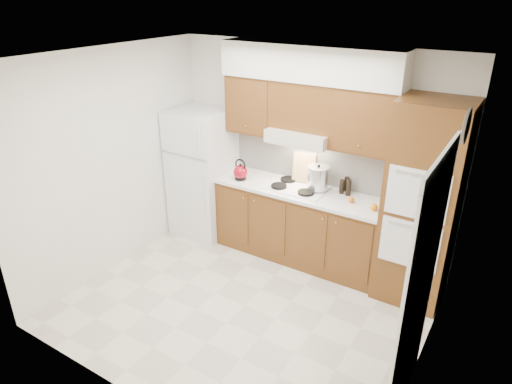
# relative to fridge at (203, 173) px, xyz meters

# --- Properties ---
(floor) EXTENTS (3.60, 3.60, 0.00)m
(floor) POSITION_rel_fridge_xyz_m (1.41, -1.14, -0.86)
(floor) COLOR beige
(floor) RESTS_ON ground
(ceiling) EXTENTS (3.60, 3.60, 0.00)m
(ceiling) POSITION_rel_fridge_xyz_m (1.41, -1.14, 1.74)
(ceiling) COLOR white
(ceiling) RESTS_ON wall_back
(wall_back) EXTENTS (3.60, 0.02, 2.60)m
(wall_back) POSITION_rel_fridge_xyz_m (1.41, 0.36, 0.44)
(wall_back) COLOR white
(wall_back) RESTS_ON floor
(wall_left) EXTENTS (0.02, 3.00, 2.60)m
(wall_left) POSITION_rel_fridge_xyz_m (-0.40, -1.14, 0.44)
(wall_left) COLOR white
(wall_left) RESTS_ON floor
(wall_right) EXTENTS (0.02, 3.00, 2.60)m
(wall_right) POSITION_rel_fridge_xyz_m (3.21, -1.14, 0.44)
(wall_right) COLOR white
(wall_right) RESTS_ON floor
(fridge) EXTENTS (0.75, 0.72, 1.72)m
(fridge) POSITION_rel_fridge_xyz_m (0.00, 0.00, 0.00)
(fridge) COLOR white
(fridge) RESTS_ON floor
(base_cabinets) EXTENTS (2.11, 0.60, 0.90)m
(base_cabinets) POSITION_rel_fridge_xyz_m (1.43, 0.06, -0.41)
(base_cabinets) COLOR brown
(base_cabinets) RESTS_ON floor
(countertop) EXTENTS (2.13, 0.62, 0.04)m
(countertop) POSITION_rel_fridge_xyz_m (1.43, 0.05, 0.06)
(countertop) COLOR white
(countertop) RESTS_ON base_cabinets
(backsplash) EXTENTS (2.11, 0.03, 0.56)m
(backsplash) POSITION_rel_fridge_xyz_m (1.43, 0.34, 0.36)
(backsplash) COLOR white
(backsplash) RESTS_ON countertop
(oven_cabinet) EXTENTS (0.70, 0.65, 2.20)m
(oven_cabinet) POSITION_rel_fridge_xyz_m (2.85, 0.03, 0.24)
(oven_cabinet) COLOR brown
(oven_cabinet) RESTS_ON floor
(upper_cab_left) EXTENTS (0.63, 0.33, 0.70)m
(upper_cab_left) POSITION_rel_fridge_xyz_m (0.69, 0.19, 0.99)
(upper_cab_left) COLOR brown
(upper_cab_left) RESTS_ON wall_back
(upper_cab_right) EXTENTS (0.73, 0.33, 0.70)m
(upper_cab_right) POSITION_rel_fridge_xyz_m (2.12, 0.19, 0.99)
(upper_cab_right) COLOR brown
(upper_cab_right) RESTS_ON wall_back
(range_hood) EXTENTS (0.75, 0.45, 0.15)m
(range_hood) POSITION_rel_fridge_xyz_m (1.38, 0.13, 0.71)
(range_hood) COLOR silver
(range_hood) RESTS_ON wall_back
(upper_cab_over_hood) EXTENTS (0.75, 0.33, 0.55)m
(upper_cab_over_hood) POSITION_rel_fridge_xyz_m (1.38, 0.19, 1.06)
(upper_cab_over_hood) COLOR brown
(upper_cab_over_hood) RESTS_ON range_hood
(soffit) EXTENTS (2.13, 0.36, 0.40)m
(soffit) POSITION_rel_fridge_xyz_m (1.43, 0.18, 1.54)
(soffit) COLOR silver
(soffit) RESTS_ON wall_back
(cooktop) EXTENTS (0.74, 0.50, 0.01)m
(cooktop) POSITION_rel_fridge_xyz_m (1.38, 0.07, 0.09)
(cooktop) COLOR white
(cooktop) RESTS_ON countertop
(doorway) EXTENTS (0.02, 0.90, 2.10)m
(doorway) POSITION_rel_fridge_xyz_m (3.19, -1.49, 0.19)
(doorway) COLOR black
(doorway) RESTS_ON floor
(wall_clock) EXTENTS (0.02, 0.30, 0.30)m
(wall_clock) POSITION_rel_fridge_xyz_m (3.19, -0.59, 1.29)
(wall_clock) COLOR #3F3833
(wall_clock) RESTS_ON wall_right
(kettle) EXTENTS (0.19, 0.19, 0.18)m
(kettle) POSITION_rel_fridge_xyz_m (0.66, -0.07, 0.18)
(kettle) COLOR maroon
(kettle) RESTS_ON countertop
(cutting_board) EXTENTS (0.29, 0.15, 0.36)m
(cutting_board) POSITION_rel_fridge_xyz_m (1.38, 0.25, 0.28)
(cutting_board) COLOR tan
(cutting_board) RESTS_ON countertop
(stock_pot) EXTENTS (0.30, 0.30, 0.26)m
(stock_pot) POSITION_rel_fridge_xyz_m (1.62, 0.13, 0.24)
(stock_pot) COLOR silver
(stock_pot) RESTS_ON cooktop
(condiment_a) EXTENTS (0.05, 0.05, 0.18)m
(condiment_a) POSITION_rel_fridge_xyz_m (1.92, 0.30, 0.17)
(condiment_a) COLOR black
(condiment_a) RESTS_ON countertop
(condiment_b) EXTENTS (0.08, 0.08, 0.20)m
(condiment_b) POSITION_rel_fridge_xyz_m (1.98, 0.20, 0.18)
(condiment_b) COLOR black
(condiment_b) RESTS_ON countertop
(condiment_c) EXTENTS (0.07, 0.07, 0.17)m
(condiment_c) POSITION_rel_fridge_xyz_m (1.90, 0.21, 0.16)
(condiment_c) COLOR black
(condiment_c) RESTS_ON countertop
(orange_near) EXTENTS (0.10, 0.10, 0.08)m
(orange_near) POSITION_rel_fridge_xyz_m (2.37, -0.03, 0.12)
(orange_near) COLOR orange
(orange_near) RESTS_ON countertop
(orange_far) EXTENTS (0.09, 0.09, 0.07)m
(orange_far) POSITION_rel_fridge_xyz_m (2.09, 0.03, 0.12)
(orange_far) COLOR #D74B0B
(orange_far) RESTS_ON countertop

